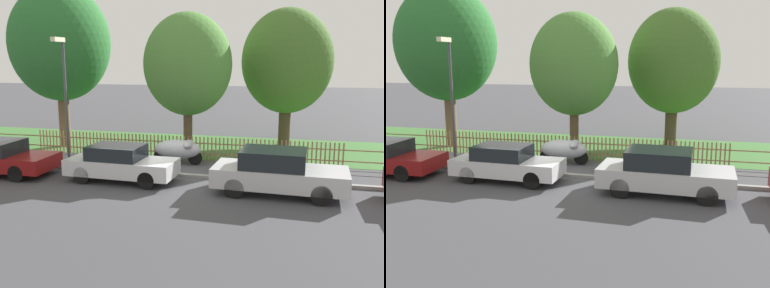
# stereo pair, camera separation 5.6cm
# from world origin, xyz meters

# --- Properties ---
(ground_plane) EXTENTS (120.00, 120.00, 0.00)m
(ground_plane) POSITION_xyz_m (0.00, 0.00, 0.00)
(ground_plane) COLOR #424247
(kerb_stone) EXTENTS (33.60, 0.20, 0.12)m
(kerb_stone) POSITION_xyz_m (0.00, 0.10, 0.06)
(kerb_stone) COLOR gray
(kerb_stone) RESTS_ON ground
(grass_strip) EXTENTS (33.60, 6.28, 0.01)m
(grass_strip) POSITION_xyz_m (0.00, 6.09, 0.01)
(grass_strip) COLOR #3D7033
(grass_strip) RESTS_ON ground
(park_fence) EXTENTS (33.60, 0.05, 1.05)m
(park_fence) POSITION_xyz_m (0.00, 2.96, 0.53)
(park_fence) COLOR olive
(park_fence) RESTS_ON ground
(parked_car_black_saloon) EXTENTS (4.03, 1.76, 1.33)m
(parked_car_black_saloon) POSITION_xyz_m (-1.09, -0.99, 0.68)
(parked_car_black_saloon) COLOR silver
(parked_car_black_saloon) RESTS_ON ground
(parked_car_navy_estate) EXTENTS (4.41, 2.00, 1.49)m
(parked_car_navy_estate) POSITION_xyz_m (4.55, -1.19, 0.75)
(parked_car_navy_estate) COLOR #BCBCC1
(parked_car_navy_estate) RESTS_ON ground
(covered_motorcycle) EXTENTS (2.10, 0.96, 1.07)m
(covered_motorcycle) POSITION_xyz_m (0.27, 2.00, 0.66)
(covered_motorcycle) COLOR black
(covered_motorcycle) RESTS_ON ground
(tree_nearest_kerb) EXTENTS (4.96, 4.96, 8.05)m
(tree_nearest_kerb) POSITION_xyz_m (-6.53, 4.48, 5.17)
(tree_nearest_kerb) COLOR brown
(tree_nearest_kerb) RESTS_ON ground
(tree_behind_motorcycle) EXTENTS (4.10, 4.10, 6.53)m
(tree_behind_motorcycle) POSITION_xyz_m (0.07, 4.32, 4.16)
(tree_behind_motorcycle) COLOR brown
(tree_behind_motorcycle) RESTS_ON ground
(tree_mid_park) EXTENTS (4.58, 4.58, 6.95)m
(tree_mid_park) POSITION_xyz_m (4.44, 7.47, 4.29)
(tree_mid_park) COLOR #473828
(tree_mid_park) RESTS_ON ground
(street_lamp) EXTENTS (0.20, 0.79, 5.25)m
(street_lamp) POSITION_xyz_m (-4.19, 0.64, 3.34)
(street_lamp) COLOR #47474C
(street_lamp) RESTS_ON ground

